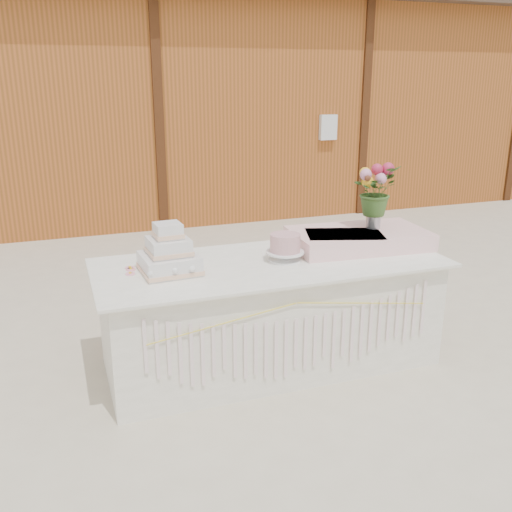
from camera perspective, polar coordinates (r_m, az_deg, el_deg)
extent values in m
plane|color=beige|center=(4.22, 1.40, -10.53)|extent=(80.00, 80.00, 0.00)
cube|color=#A35122|center=(9.58, -11.94, 14.22)|extent=(12.00, 4.00, 3.00)
cube|color=white|center=(4.06, 1.44, -5.85)|extent=(2.28, 0.88, 0.75)
cube|color=white|center=(3.92, 1.48, -0.68)|extent=(2.40, 1.00, 0.02)
cube|color=silver|center=(3.73, -8.65, -0.74)|extent=(0.37, 0.37, 0.12)
cube|color=beige|center=(3.74, -8.62, -1.26)|extent=(0.38, 0.38, 0.03)
cube|color=silver|center=(3.69, -8.73, 0.95)|extent=(0.27, 0.27, 0.11)
cube|color=beige|center=(3.70, -8.71, 0.50)|extent=(0.28, 0.28, 0.03)
cube|color=silver|center=(3.66, -8.80, 2.51)|extent=(0.17, 0.17, 0.10)
cube|color=beige|center=(3.67, -8.79, 2.13)|extent=(0.19, 0.19, 0.03)
cylinder|color=white|center=(3.93, 2.91, -0.38)|extent=(0.23, 0.23, 0.01)
cylinder|color=white|center=(3.93, 2.91, 0.02)|extent=(0.07, 0.07, 0.04)
cylinder|color=white|center=(3.92, 2.92, 0.39)|extent=(0.26, 0.26, 0.01)
cylinder|color=#D79B9C|center=(3.90, 2.94, 1.33)|extent=(0.21, 0.21, 0.12)
cube|color=#FFCDCD|center=(4.31, 10.21, 1.74)|extent=(1.03, 0.64, 0.13)
cylinder|color=#ACACB1|center=(4.37, 11.67, 3.72)|extent=(0.11, 0.11, 0.15)
imported|color=#395D25|center=(4.32, 11.88, 7.05)|extent=(0.43, 0.41, 0.37)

